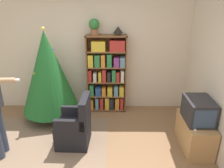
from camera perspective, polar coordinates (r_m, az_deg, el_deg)
The scene contains 11 objects.
wall_back at distance 4.97m, azimuth -6.45°, elevation 8.01°, with size 8.00×0.10×2.60m.
area_rug at distance 4.20m, azimuth -18.17°, elevation -15.57°, with size 2.33×2.07×0.01m.
bookshelf at distance 4.85m, azimuth -1.33°, elevation 2.33°, with size 0.87×0.28×1.74m.
tv_stand at distance 4.14m, azimuth 20.74°, elevation -12.07°, with size 0.44×0.86×0.53m.
television at distance 3.91m, azimuth 21.66°, elevation -6.42°, with size 0.42×0.57×0.40m.
game_remote at distance 3.75m, azimuth 20.69°, elevation -10.85°, with size 0.04×0.12×0.02m.
christmas_tree at distance 4.63m, azimuth -16.38°, elevation 2.96°, with size 1.17×1.17×1.95m.
armchair at distance 3.99m, azimuth -9.53°, elevation -11.20°, with size 0.59×0.58×0.92m.
potted_plant at distance 4.63m, azimuth -4.67°, elevation 14.97°, with size 0.22×0.22×0.33m.
table_lamp at distance 4.62m, azimuth 1.59°, elevation 13.92°, with size 0.20×0.20×0.18m.
book_pile_near_tree at distance 4.56m, azimuth -10.35°, elevation -10.82°, with size 0.20×0.17×0.08m.
Camera 1 is at (0.60, -2.60, 2.48)m, focal length 35.00 mm.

